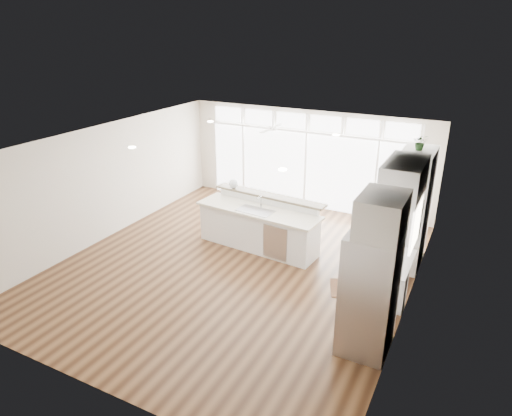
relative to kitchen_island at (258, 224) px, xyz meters
The scene contains 24 objects.
floor 1.15m from the kitchen_island, 91.10° to the right, with size 7.00×8.00×0.02m, color #3C2212.
ceiling 2.34m from the kitchen_island, 91.10° to the right, with size 7.00×8.00×0.02m, color white.
wall_back 3.11m from the kitchen_island, 90.36° to the left, with size 7.00×0.04×2.70m, color beige.
wall_front 5.04m from the kitchen_island, 90.22° to the right, with size 7.00×0.04×2.70m, color beige.
wall_left 3.73m from the kitchen_island, 164.37° to the right, with size 0.04×8.00×2.70m, color beige.
wall_right 3.70m from the kitchen_island, 15.79° to the right, with size 0.04×8.00×2.70m, color beige.
glass_wall 2.99m from the kitchen_island, 90.37° to the left, with size 5.80×0.06×2.08m, color silver.
transom_row 3.46m from the kitchen_island, 90.37° to the left, with size 5.90×0.06×0.40m, color silver.
desk_window 3.64m from the kitchen_island, 11.25° to the right, with size 0.04×0.85×0.85m, color white.
ceiling_fan 2.68m from the kitchen_island, 105.95° to the left, with size 1.16×1.16×0.32m, color white.
recessed_lights 2.24m from the kitchen_island, 91.38° to the right, with size 3.40×3.00×0.02m, color white.
oven_cabinet 3.32m from the kitchen_island, 14.51° to the left, with size 0.64×1.20×2.50m, color white.
desk_nook 3.19m from the kitchen_island, 12.40° to the right, with size 0.72×1.30×0.76m, color white.
upper_cabinets 3.68m from the kitchen_island, 12.25° to the right, with size 0.64×1.30×0.64m, color white.
refrigerator 3.90m from the kitchen_island, 37.06° to the right, with size 0.76×0.90×2.00m, color #B9B8BD.
fridge_cabinet 4.28m from the kitchen_island, 36.53° to the right, with size 0.64×0.90×0.60m, color white.
framed_photos 3.54m from the kitchen_island, ahead, with size 0.06×0.22×0.80m, color black.
kitchen_island is the anchor object (origin of this frame).
rug 2.67m from the kitchen_island, 16.60° to the right, with size 0.94×0.68×0.01m, color #371E11.
office_chair 2.49m from the kitchen_island, ahead, with size 0.50×0.46×0.96m, color black.
fishbowl 1.24m from the kitchen_island, 151.79° to the left, with size 0.22×0.22×0.22m, color silver.
monitor 3.13m from the kitchen_island, 12.72° to the right, with size 0.09×0.52×0.44m, color black.
keyboard 2.95m from the kitchen_island, 13.45° to the right, with size 0.12×0.31×0.02m, color white.
potted_plant 3.84m from the kitchen_island, 14.51° to the left, with size 0.28×0.31×0.24m, color #2A5323.
Camera 1 is at (4.29, -7.45, 4.81)m, focal length 32.00 mm.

